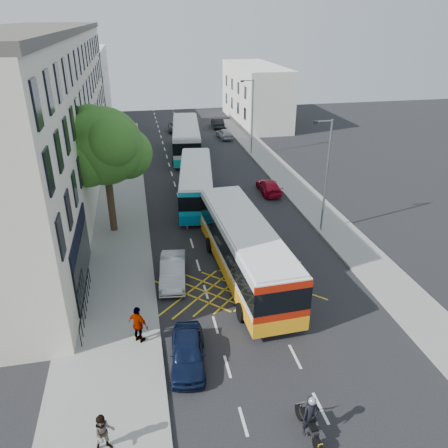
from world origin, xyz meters
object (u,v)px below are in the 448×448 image
red_hatchback (269,186)px  motorbike (310,418)px  bus_far (186,138)px  distant_car_silver (225,133)px  parked_car_blue (188,352)px  distant_car_dark (218,123)px  distant_car_grey (176,127)px  lamp_near (326,171)px  pedestrian_near (104,433)px  bus_mid (196,183)px  parked_car_silver (173,271)px  street_tree (104,147)px  lamp_far (251,113)px  pedestrian_far (138,325)px  bus_near (245,249)px

red_hatchback → motorbike: bearing=78.2°
bus_far → distant_car_silver: bus_far is taller
parked_car_blue → distant_car_dark: (9.87, 44.98, 0.02)m
distant_car_grey → parked_car_blue: bearing=-92.1°
lamp_near → pedestrian_near: lamp_near is taller
bus_mid → parked_car_silver: 12.33m
street_tree → bus_mid: bearing=33.5°
distant_car_silver → pedestrian_near: 44.79m
lamp_far → bus_far: (-7.09, 1.43, -2.80)m
parked_car_silver → distant_car_grey: parked_car_silver is taller
lamp_near → pedestrian_far: size_ratio=4.15×
parked_car_blue → parked_car_silver: 6.97m
parked_car_silver → red_hatchback: (9.70, 12.62, -0.11)m
parked_car_blue → distant_car_silver: parked_car_blue is taller
pedestrian_far → distant_car_grey: bearing=-57.0°
street_tree → pedestrian_near: 19.01m
bus_near → distant_car_silver: bus_near is taller
bus_far → parked_car_blue: bus_far is taller
distant_car_dark → bus_mid: bearing=77.9°
red_hatchback → distant_car_silver: distant_car_silver is taller
parked_car_silver → distant_car_silver: size_ratio=1.12×
motorbike → parked_car_blue: size_ratio=0.57×
pedestrian_near → bus_far: bearing=67.2°
street_tree → red_hatchback: street_tree is taller
distant_car_silver → lamp_near: bearing=87.6°
lamp_near → parked_car_blue: size_ratio=2.09×
parked_car_silver → pedestrian_far: 5.60m
pedestrian_far → street_tree: bearing=-42.0°
bus_far → red_hatchback: bearing=-60.8°
bus_near → distant_car_dark: 38.71m
bus_mid → distant_car_grey: (0.83, 25.26, -1.05)m
bus_near → distant_car_grey: 37.44m
parked_car_blue → distant_car_dark: size_ratio=0.94×
bus_far → lamp_far: bearing=-5.4°
bus_near → distant_car_dark: bus_near is taller
lamp_near → pedestrian_near: size_ratio=4.89×
lamp_near → red_hatchback: size_ratio=2.00×
lamp_far → pedestrian_far: lamp_far is taller
lamp_far → red_hatchback: (-1.40, -11.85, -4.04)m
bus_near → parked_car_blue: bus_near is taller
bus_near → bus_mid: bus_near is taller
distant_car_silver → bus_near: bearing=75.2°
motorbike → distant_car_silver: bearing=78.2°
lamp_near → lamp_far: size_ratio=1.00×
motorbike → parked_car_silver: (-3.94, 11.60, -0.22)m
pedestrian_far → motorbike: bearing=174.3°
bus_near → bus_mid: (-1.16, 12.15, -0.19)m
street_tree → pedestrian_far: size_ratio=4.57×
distant_car_dark → parked_car_blue: bearing=80.0°
pedestrian_far → distant_car_dark: bearing=-64.4°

